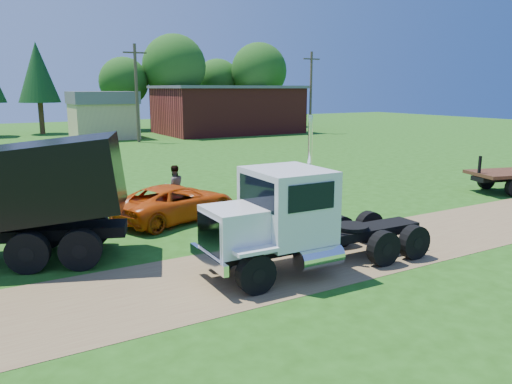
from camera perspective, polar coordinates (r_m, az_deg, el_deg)
ground at (r=14.86m, az=5.26°, el=-7.89°), size 140.00×140.00×0.00m
dirt_track at (r=14.86m, az=5.26°, el=-7.87°), size 120.00×4.20×0.01m
white_semi_tractor at (r=13.70m, az=3.91°, el=-3.20°), size 7.10×2.61×4.26m
orange_pickup at (r=19.42m, az=-9.22°, el=-1.17°), size 5.46×3.78×1.39m
spectator_b at (r=21.52m, az=-9.33°, el=0.66°), size 0.92×0.75×1.80m
brick_building at (r=57.70m, az=-3.27°, el=9.42°), size 15.40×10.40×5.30m
tan_shed at (r=52.85m, az=-17.07°, el=8.46°), size 6.20×5.40×4.70m
utility_poles at (r=48.48m, az=-13.49°, el=11.11°), size 42.20×0.28×9.00m
tree_row at (r=60.94m, az=-20.57°, el=12.77°), size 57.52×10.81×11.54m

